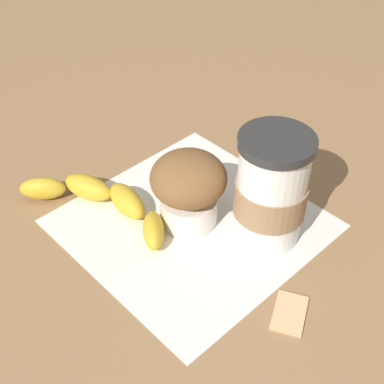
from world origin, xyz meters
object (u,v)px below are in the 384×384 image
banana (102,199)px  sugar_packet (290,312)px  muffin (192,185)px  coffee_cup (271,190)px

banana → sugar_packet: size_ratio=3.77×
muffin → banana: muffin is taller
coffee_cup → sugar_packet: bearing=64.1°
coffee_cup → banana: (0.15, -0.14, -0.05)m
coffee_cup → banana: bearing=-43.7°
sugar_packet → muffin: bearing=-86.7°
banana → muffin: bearing=139.6°
coffee_cup → sugar_packet: 0.13m
coffee_cup → muffin: bearing=-47.7°
coffee_cup → banana: size_ratio=0.72×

